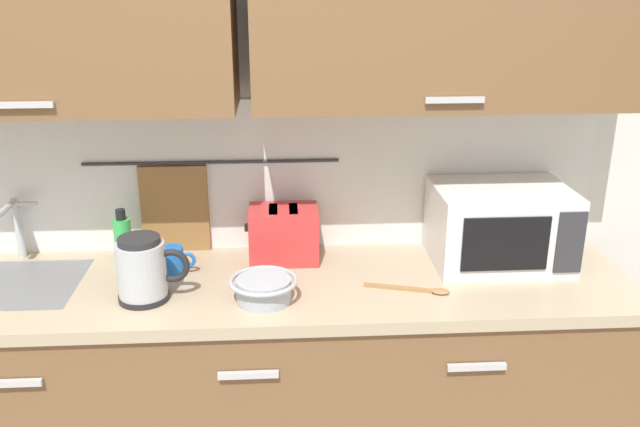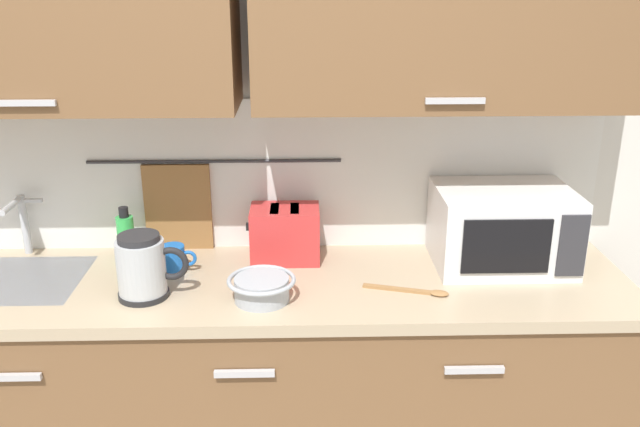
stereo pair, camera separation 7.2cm
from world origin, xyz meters
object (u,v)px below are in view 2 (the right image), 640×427
at_px(electric_kettle, 143,267).
at_px(toaster, 285,233).
at_px(microwave, 502,227).
at_px(mixing_bowl, 262,287).
at_px(wooden_spoon, 416,291).
at_px(dish_soap_bottle, 126,237).
at_px(mug_near_sink, 174,259).

height_order(electric_kettle, toaster, electric_kettle).
distance_m(microwave, mixing_bowl, 0.86).
bearing_deg(toaster, microwave, -4.80).
xyz_separation_m(microwave, wooden_spoon, (-0.33, -0.22, -0.13)).
xyz_separation_m(dish_soap_bottle, toaster, (0.56, -0.01, 0.01)).
distance_m(microwave, wooden_spoon, 0.42).
bearing_deg(electric_kettle, dish_soap_bottle, 112.78).
relative_size(electric_kettle, toaster, 0.89).
bearing_deg(electric_kettle, toaster, 33.25).
bearing_deg(dish_soap_bottle, electric_kettle, -67.22).
distance_m(mug_near_sink, mixing_bowl, 0.38).
height_order(electric_kettle, dish_soap_bottle, electric_kettle).
xyz_separation_m(electric_kettle, mixing_bowl, (0.37, -0.04, -0.06)).
relative_size(microwave, mixing_bowl, 2.15).
xyz_separation_m(mug_near_sink, toaster, (0.37, 0.10, 0.05)).
xyz_separation_m(dish_soap_bottle, wooden_spoon, (0.98, -0.29, -0.08)).
bearing_deg(dish_soap_bottle, wooden_spoon, -16.63).
bearing_deg(microwave, electric_kettle, -169.36).
distance_m(dish_soap_bottle, toaster, 0.56).
relative_size(dish_soap_bottle, toaster, 0.77).
relative_size(mixing_bowl, toaster, 0.84).
xyz_separation_m(microwave, electric_kettle, (-1.18, -0.22, -0.03)).
bearing_deg(mug_near_sink, electric_kettle, -108.32).
bearing_deg(dish_soap_bottle, mug_near_sink, -31.07).
height_order(electric_kettle, mug_near_sink, electric_kettle).
height_order(electric_kettle, mixing_bowl, electric_kettle).
height_order(mug_near_sink, mixing_bowl, mug_near_sink).
bearing_deg(toaster, mug_near_sink, -164.79).
bearing_deg(mixing_bowl, dish_soap_bottle, 146.07).
height_order(dish_soap_bottle, mixing_bowl, dish_soap_bottle).
height_order(mug_near_sink, wooden_spoon, mug_near_sink).
distance_m(mixing_bowl, wooden_spoon, 0.49).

